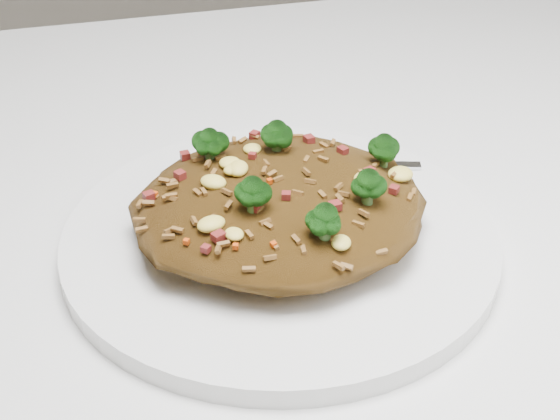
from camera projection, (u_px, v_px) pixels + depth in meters
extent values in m
cube|color=white|center=(257.00, 218.00, 0.59)|extent=(1.20, 0.80, 0.04)
cylinder|color=brown|center=(549.00, 246.00, 1.19)|extent=(0.06, 0.06, 0.71)
cylinder|color=white|center=(280.00, 237.00, 0.52)|extent=(0.29, 0.29, 0.01)
ellipsoid|color=brown|center=(280.00, 205.00, 0.51)|extent=(0.19, 0.17, 0.04)
ellipsoid|color=#0C3B08|center=(252.00, 193.00, 0.46)|extent=(0.02, 0.02, 0.02)
ellipsoid|color=#0C3B08|center=(277.00, 135.00, 0.52)|extent=(0.02, 0.02, 0.02)
ellipsoid|color=#0C3B08|center=(210.00, 143.00, 0.52)|extent=(0.02, 0.02, 0.02)
ellipsoid|color=#0C3B08|center=(384.00, 149.00, 0.52)|extent=(0.02, 0.02, 0.02)
ellipsoid|color=#0C3B08|center=(325.00, 220.00, 0.45)|extent=(0.02, 0.02, 0.02)
ellipsoid|color=#0C3B08|center=(368.00, 186.00, 0.47)|extent=(0.02, 0.02, 0.02)
cube|color=silver|center=(375.00, 165.00, 0.58)|extent=(0.10, 0.04, 0.00)
cube|color=silver|center=(246.00, 163.00, 0.58)|extent=(0.04, 0.03, 0.00)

